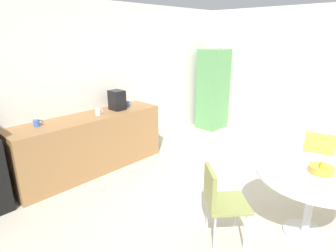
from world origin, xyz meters
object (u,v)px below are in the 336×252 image
object	(u,v)px
locker_cabinet	(213,90)
mug_green	(37,123)
fruit_bowl	(322,169)
mug_white	(127,104)
mug_red	(98,112)
chair_olive	(218,196)
coffee_maker	(117,100)
chair_yellow	(317,157)
round_table	(313,185)

from	to	relation	value
locker_cabinet	mug_green	xyz separation A→B (m)	(-3.87, 0.16, 0.06)
fruit_bowl	mug_white	bearing A→B (deg)	90.99
fruit_bowl	mug_white	distance (m)	3.12
mug_green	mug_red	distance (m)	0.90
mug_red	locker_cabinet	bearing A→B (deg)	-1.03
fruit_bowl	mug_red	size ratio (longest dim) A/B	1.88
mug_white	locker_cabinet	bearing A→B (deg)	-3.76
mug_red	mug_white	bearing A→B (deg)	8.83
chair_olive	coffee_maker	distance (m)	2.48
mug_red	coffee_maker	world-z (taller)	coffee_maker
chair_yellow	mug_white	xyz separation A→B (m)	(-0.95, 2.84, 0.43)
fruit_bowl	mug_red	world-z (taller)	mug_red
locker_cabinet	chair_yellow	distance (m)	3.04
mug_white	coffee_maker	xyz separation A→B (m)	(-0.24, -0.05, 0.11)
chair_yellow	mug_green	distance (m)	3.81
fruit_bowl	coffee_maker	world-z (taller)	coffee_maker
chair_olive	mug_white	size ratio (longest dim) A/B	6.43
chair_olive	mug_red	bearing A→B (deg)	87.13
coffee_maker	mug_green	bearing A→B (deg)	177.18
coffee_maker	locker_cabinet	bearing A→B (deg)	-2.22
mug_white	round_table	bearing A→B (deg)	-90.23
chair_yellow	mug_green	world-z (taller)	mug_green
round_table	mug_red	world-z (taller)	mug_red
round_table	chair_yellow	distance (m)	1.00
round_table	mug_red	distance (m)	3.06
chair_olive	chair_yellow	bearing A→B (deg)	-13.76
round_table	chair_yellow	bearing A→B (deg)	13.85
locker_cabinet	round_table	xyz separation A→B (m)	(-2.35, -2.92, -0.28)
chair_olive	fruit_bowl	distance (m)	1.10
mug_green	fruit_bowl	bearing A→B (deg)	-63.04
chair_yellow	mug_red	world-z (taller)	mug_red
mug_white	mug_red	distance (m)	0.65
chair_yellow	mug_red	bearing A→B (deg)	120.28
chair_olive	coffee_maker	world-z (taller)	coffee_maker
locker_cabinet	fruit_bowl	bearing A→B (deg)	-127.66
chair_olive	mug_white	world-z (taller)	mug_white
chair_olive	mug_green	distance (m)	2.58
round_table	chair_olive	xyz separation A→B (m)	(-0.75, 0.66, -0.09)
round_table	chair_olive	size ratio (longest dim) A/B	1.39
round_table	mug_green	distance (m)	3.46
locker_cabinet	chair_olive	size ratio (longest dim) A/B	2.14
chair_olive	coffee_maker	bearing A→B (deg)	77.71
mug_white	chair_olive	bearing A→B (deg)	-107.44
locker_cabinet	fruit_bowl	size ratio (longest dim) A/B	7.34
mug_red	coffee_maker	xyz separation A→B (m)	(0.40, 0.05, 0.11)
mug_green	round_table	bearing A→B (deg)	-63.76
round_table	chair_yellow	xyz separation A→B (m)	(0.97, 0.24, -0.09)
mug_white	mug_red	size ratio (longest dim) A/B	1.00
locker_cabinet	fruit_bowl	world-z (taller)	locker_cabinet
fruit_bowl	chair_olive	bearing A→B (deg)	139.57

